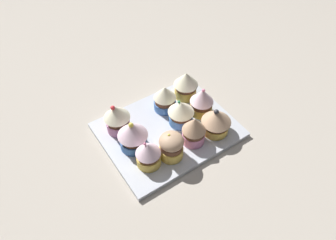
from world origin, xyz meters
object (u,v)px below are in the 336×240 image
cupcake_5 (180,111)px  cupcake_9 (186,84)px  cupcake_6 (202,101)px  cupcake_4 (133,136)px  baking_tray (168,130)px  cupcake_3 (216,121)px  cupcake_0 (148,154)px  cupcake_1 (171,146)px  cupcake_7 (117,118)px  cupcake_8 (165,98)px  cupcake_2 (194,130)px

cupcake_5 → cupcake_9: 9.04cm
cupcake_6 → cupcake_4: bearing=-179.3°
cupcake_6 → baking_tray: bearing=179.8°
cupcake_3 → cupcake_5: size_ratio=1.03×
cupcake_3 → cupcake_6: cupcake_6 is taller
baking_tray → cupcake_0: (-8.89, -5.80, 3.90)cm
cupcake_4 → cupcake_6: (19.01, 0.24, -0.22)cm
cupcake_1 → cupcake_6: (13.48, 6.78, 0.34)cm
cupcake_5 → cupcake_4: bearing=-177.2°
cupcake_6 → cupcake_7: cupcake_7 is taller
baking_tray → cupcake_0: 11.31cm
cupcake_7 → cupcake_8: bearing=-1.0°
cupcake_3 → cupcake_9: (1.22, 13.50, 0.50)cm
cupcake_3 → cupcake_8: size_ratio=1.00×
cupcake_9 → cupcake_4: bearing=-159.8°
cupcake_1 → cupcake_5: 10.28cm
cupcake_2 → cupcake_4: bearing=153.6°
cupcake_5 → cupcake_9: (6.31, 6.44, 0.56)cm
cupcake_7 → cupcake_6: bearing=-17.8°
cupcake_1 → cupcake_7: cupcake_7 is taller
cupcake_6 → cupcake_1: bearing=-153.3°
cupcake_3 → cupcake_6: size_ratio=0.93×
cupcake_1 → cupcake_9: cupcake_9 is taller
baking_tray → cupcake_4: 10.30cm
cupcake_6 → cupcake_2: bearing=-138.7°
baking_tray → cupcake_6: bearing=-0.2°
cupcake_0 → cupcake_6: (18.66, 5.76, 0.41)cm
cupcake_0 → cupcake_6: size_ratio=0.90×
cupcake_0 → cupcake_1: bearing=-11.1°
cupcake_1 → cupcake_3: same height
cupcake_1 → cupcake_8: (6.82, 12.82, 0.15)cm
cupcake_7 → cupcake_2: bearing=-44.9°
cupcake_0 → cupcake_5: size_ratio=0.99×
baking_tray → cupcake_4: size_ratio=3.89×
cupcake_9 → cupcake_6: bearing=-91.7°
cupcake_5 → cupcake_7: 14.67cm
baking_tray → cupcake_4: cupcake_4 is taller
cupcake_3 → cupcake_8: (-5.65, 12.72, 0.03)cm
cupcake_2 → cupcake_9: cupcake_9 is taller
cupcake_5 → cupcake_7: bearing=156.3°
cupcake_5 → cupcake_9: cupcake_9 is taller
cupcake_7 → cupcake_9: (19.74, 0.55, -0.01)cm
cupcake_0 → cupcake_2: 11.64cm
baking_tray → cupcake_7: size_ratio=3.87×
cupcake_3 → cupcake_8: same height
cupcake_4 → cupcake_6: bearing=0.7°
cupcake_6 → cupcake_7: 20.52cm
cupcake_5 → cupcake_6: size_ratio=0.90×
cupcake_3 → cupcake_7: cupcake_7 is taller
cupcake_3 → cupcake_8: 13.91cm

